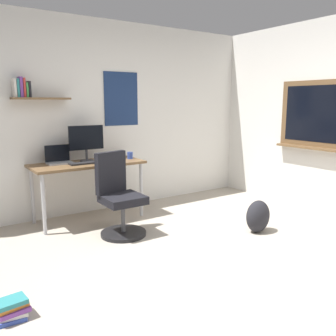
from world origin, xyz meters
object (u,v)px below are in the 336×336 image
Objects in this scene: laptop at (59,159)px; book_stack_on_floor at (11,310)px; office_chair at (119,200)px; computer_mouse at (105,161)px; coffee_mug at (130,155)px; backpack at (258,216)px; keyboard at (84,163)px; monitor_primary at (86,141)px; desk at (88,169)px.

book_stack_on_floor is (-0.99, -1.93, -0.73)m from laptop.
office_chair is 0.73m from computer_mouse.
coffee_mug reaches higher than book_stack_on_floor.
office_chair reaches higher than backpack.
keyboard is 4.02× the size of coffee_mug.
monitor_primary is at bearing 59.02° from keyboard.
computer_mouse is at bearing -172.68° from coffee_mug.
laptop reaches higher than coffee_mug.
backpack is (1.42, -1.66, -0.83)m from monitor_primary.
laptop is 2.53m from backpack.
keyboard is (-0.10, -0.17, -0.26)m from monitor_primary.
book_stack_on_floor is at bearing -142.07° from office_chair.
monitor_primary is at bearing 54.54° from book_stack_on_floor.
laptop is at bearing 115.33° from office_chair.
monitor_primary is 5.04× the size of coffee_mug.
backpack is at bearing -46.93° from desk.
monitor_primary is (-0.05, 0.80, 0.61)m from office_chair.
monitor_primary reaches higher than computer_mouse.
backpack is 2.77m from book_stack_on_floor.
keyboard is (-0.16, 0.62, 0.35)m from office_chair.
office_chair is 1.02m from laptop.
monitor_primary reaches higher than office_chair.
coffee_mug is (0.67, 0.05, 0.04)m from keyboard.
keyboard is at bearing 104.05° from office_chair.
keyboard is at bearing -132.48° from desk.
book_stack_on_floor is (-1.39, -1.09, -0.33)m from office_chair.
backpack is 1.55× the size of book_stack_on_floor.
keyboard is at bearing 135.85° from backpack.
coffee_mug is 2.69m from book_stack_on_floor.
backpack is at bearing -60.79° from coffee_mug.
keyboard reaches higher than desk.
computer_mouse is 0.39m from coffee_mug.
laptop is 0.93m from coffee_mug.
monitor_primary is at bearing -7.85° from laptop.
book_stack_on_floor is (-1.52, -1.71, -0.69)m from computer_mouse.
keyboard is (-0.07, -0.08, 0.09)m from desk.
backpack is (1.25, -1.48, -0.58)m from computer_mouse.
computer_mouse is 2.02m from backpack.
coffee_mug is (0.60, -0.03, 0.13)m from desk.
computer_mouse is (0.28, -0.00, 0.01)m from keyboard.
laptop is 2.98× the size of computer_mouse.
desk is 5.67× the size of book_stack_on_floor.
office_chair is at bearing -64.67° from laptop.
laptop is 2.29m from book_stack_on_floor.
laptop is 0.84× the size of keyboard.
book_stack_on_floor is (-1.31, -1.79, -0.60)m from desk.
monitor_primary reaches higher than keyboard.
monitor_primary is 1.25× the size of keyboard.
backpack is (1.77, -1.70, -0.61)m from laptop.
keyboard is (0.24, -0.22, -0.04)m from laptop.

